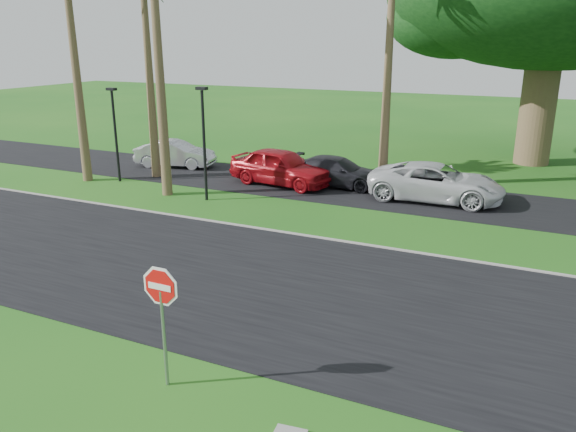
% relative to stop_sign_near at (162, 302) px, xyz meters
% --- Properties ---
extents(ground, '(120.00, 120.00, 0.00)m').
position_rel_stop_sign_near_xyz_m(ground, '(-0.50, 3.00, -1.77)').
color(ground, '#195515').
rests_on(ground, ground).
extents(road, '(120.00, 8.00, 0.02)m').
position_rel_stop_sign_near_xyz_m(road, '(-0.50, 5.00, -1.76)').
color(road, black).
rests_on(road, ground).
extents(parking_strip, '(120.00, 5.00, 0.02)m').
position_rel_stop_sign_near_xyz_m(parking_strip, '(-0.50, 15.50, -1.76)').
color(parking_strip, black).
rests_on(parking_strip, ground).
extents(curb, '(120.00, 0.12, 0.06)m').
position_rel_stop_sign_near_xyz_m(curb, '(-0.50, 9.05, -1.74)').
color(curb, gray).
rests_on(curb, ground).
extents(stop_sign_near, '(1.05, 0.07, 2.62)m').
position_rel_stop_sign_near_xyz_m(stop_sign_near, '(0.00, 0.00, 0.00)').
color(stop_sign_near, gray).
rests_on(stop_sign_near, ground).
extents(streetlight_left, '(0.45, 0.25, 4.34)m').
position_rel_stop_sign_near_xyz_m(streetlight_left, '(-12.00, 12.50, 0.72)').
color(streetlight_left, black).
rests_on(streetlight_left, ground).
extents(streetlight_right, '(0.45, 0.25, 4.64)m').
position_rel_stop_sign_near_xyz_m(streetlight_right, '(-6.50, 11.50, 0.88)').
color(streetlight_right, black).
rests_on(streetlight_right, ground).
extents(car_silver, '(4.35, 2.30, 1.36)m').
position_rel_stop_sign_near_xyz_m(car_silver, '(-11.43, 16.19, -1.09)').
color(car_silver, '#B0B1B7').
rests_on(car_silver, ground).
extents(car_red, '(5.14, 2.63, 1.67)m').
position_rel_stop_sign_near_xyz_m(car_red, '(-4.75, 15.11, -0.94)').
color(car_red, '#9E0D15').
rests_on(car_red, ground).
extents(car_dark, '(4.54, 1.88, 1.31)m').
position_rel_stop_sign_near_xyz_m(car_dark, '(-2.34, 15.96, -1.12)').
color(car_dark, black).
rests_on(car_dark, ground).
extents(car_minivan, '(5.57, 2.70, 1.53)m').
position_rel_stop_sign_near_xyz_m(car_minivan, '(2.21, 15.42, -1.01)').
color(car_minivan, silver).
rests_on(car_minivan, ground).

